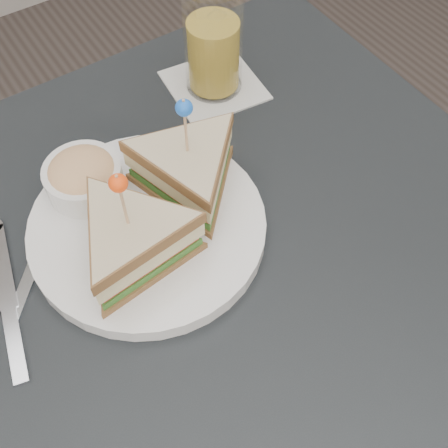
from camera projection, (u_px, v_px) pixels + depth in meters
The scene contains 6 objects.
ground_plane at pixel (223, 428), 1.28m from camera, with size 3.50×3.50×0.00m, color #3F3833.
table at pixel (222, 288), 0.73m from camera, with size 0.80×0.80×0.75m.
plate_meal at pixel (151, 206), 0.65m from camera, with size 0.37×0.37×0.17m.
cutlery_fork at pixel (44, 239), 0.67m from camera, with size 0.15×0.16×0.01m.
cutlery_knife at pixel (8, 302), 0.63m from camera, with size 0.07×0.22×0.01m.
drink_set at pixel (213, 45), 0.77m from camera, with size 0.14×0.14×0.16m.
Camera 1 is at (-0.19, -0.29, 1.32)m, focal length 45.00 mm.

